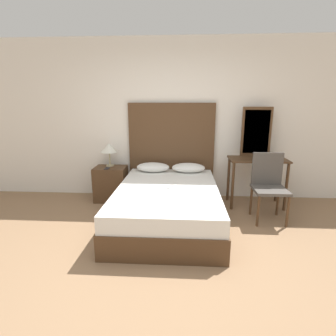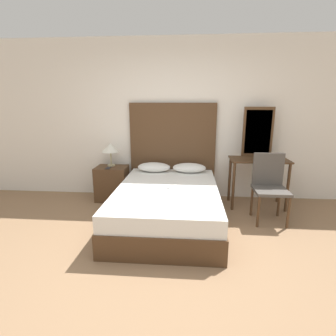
# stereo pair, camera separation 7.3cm
# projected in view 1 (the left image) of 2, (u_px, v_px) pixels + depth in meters

# --- Properties ---
(ground_plane) EXTENTS (16.00, 16.00, 0.00)m
(ground_plane) POSITION_uv_depth(u_px,v_px,m) (160.00, 271.00, 2.64)
(ground_plane) COLOR #8C6B4C
(wall_back) EXTENTS (10.00, 0.06, 2.70)m
(wall_back) POSITION_uv_depth(u_px,v_px,m) (171.00, 120.00, 4.53)
(wall_back) COLOR white
(wall_back) RESTS_ON ground_plane
(bed) EXTENTS (1.41, 2.08, 0.51)m
(bed) POSITION_uv_depth(u_px,v_px,m) (168.00, 205.00, 3.68)
(bed) COLOR #4C331E
(bed) RESTS_ON ground_plane
(headboard) EXTENTS (1.48, 0.05, 1.65)m
(headboard) POSITION_uv_depth(u_px,v_px,m) (171.00, 151.00, 4.58)
(headboard) COLOR #4C331E
(headboard) RESTS_ON ground_plane
(pillow_left) EXTENTS (0.55, 0.31, 0.15)m
(pillow_left) POSITION_uv_depth(u_px,v_px,m) (153.00, 167.00, 4.43)
(pillow_left) COLOR white
(pillow_left) RESTS_ON bed
(pillow_right) EXTENTS (0.55, 0.31, 0.15)m
(pillow_right) POSITION_uv_depth(u_px,v_px,m) (188.00, 168.00, 4.39)
(pillow_right) COLOR white
(pillow_right) RESTS_ON bed
(phone_on_bed) EXTENTS (0.13, 0.17, 0.01)m
(phone_on_bed) POSITION_uv_depth(u_px,v_px,m) (170.00, 187.00, 3.63)
(phone_on_bed) COLOR #B7B7BC
(phone_on_bed) RESTS_ON bed
(nightstand) EXTENTS (0.53, 0.41, 0.59)m
(nightstand) POSITION_uv_depth(u_px,v_px,m) (111.00, 184.00, 4.51)
(nightstand) COLOR #4C331E
(nightstand) RESTS_ON ground_plane
(table_lamp) EXTENTS (0.29, 0.29, 0.39)m
(table_lamp) POSITION_uv_depth(u_px,v_px,m) (109.00, 148.00, 4.45)
(table_lamp) COLOR tan
(table_lamp) RESTS_ON nightstand
(phone_on_nightstand) EXTENTS (0.07, 0.15, 0.01)m
(phone_on_nightstand) POSITION_uv_depth(u_px,v_px,m) (107.00, 168.00, 4.34)
(phone_on_nightstand) COLOR black
(phone_on_nightstand) RESTS_ON nightstand
(vanity_desk) EXTENTS (0.90, 0.49, 0.79)m
(vanity_desk) POSITION_uv_depth(u_px,v_px,m) (257.00, 168.00, 4.20)
(vanity_desk) COLOR #4C331E
(vanity_desk) RESTS_ON ground_plane
(vanity_mirror) EXTENTS (0.48, 0.03, 0.80)m
(vanity_mirror) POSITION_uv_depth(u_px,v_px,m) (256.00, 132.00, 4.28)
(vanity_mirror) COLOR #4C331E
(vanity_mirror) RESTS_ON vanity_desk
(chair) EXTENTS (0.45, 0.45, 0.96)m
(chair) POSITION_uv_depth(u_px,v_px,m) (269.00, 182.00, 3.73)
(chair) COLOR #4C4742
(chair) RESTS_ON ground_plane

